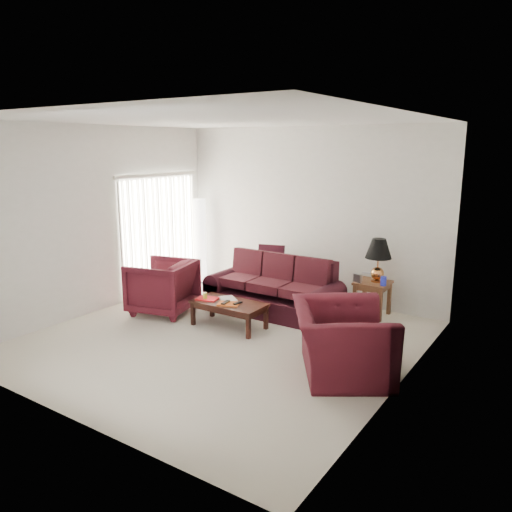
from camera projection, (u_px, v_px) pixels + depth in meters
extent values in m
plane|color=beige|center=(223.00, 340.00, 7.02)|extent=(5.00, 5.00, 0.00)
cube|color=silver|center=(160.00, 234.00, 9.15)|extent=(0.10, 2.00, 2.16)
cube|color=black|center=(271.00, 257.00, 8.87)|extent=(0.50, 0.34, 0.47)
cube|color=#AEAFB3|center=(358.00, 278.00, 7.85)|extent=(0.14, 0.08, 0.14)
cylinder|color=#1C25B6|center=(383.00, 281.00, 7.67)|extent=(0.10, 0.10, 0.15)
cube|color=#ADAEB2|center=(367.00, 273.00, 8.11)|extent=(0.17, 0.20, 0.06)
imported|color=#440F19|center=(162.00, 287.00, 8.09)|extent=(1.15, 1.13, 0.87)
imported|color=#400E18|center=(341.00, 341.00, 5.91)|extent=(1.62, 1.66, 0.82)
cube|color=red|center=(208.00, 299.00, 7.58)|extent=(0.36, 0.30, 0.02)
cube|color=silver|center=(228.00, 299.00, 7.56)|extent=(0.37, 0.35, 0.02)
cube|color=#B84C15|center=(229.00, 304.00, 7.33)|extent=(0.38, 0.33, 0.02)
cube|color=black|center=(226.00, 302.00, 7.33)|extent=(0.08, 0.19, 0.02)
cube|color=black|center=(238.00, 303.00, 7.31)|extent=(0.07, 0.16, 0.02)
cylinder|color=yellow|center=(205.00, 296.00, 7.54)|extent=(0.08, 0.08, 0.11)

